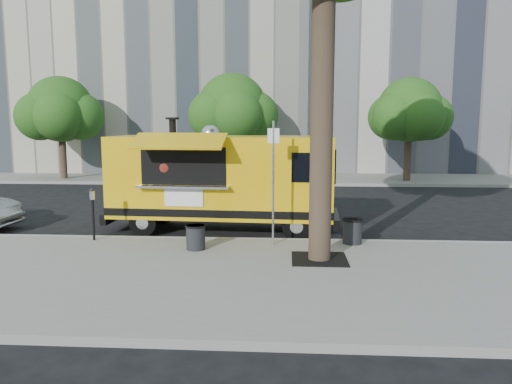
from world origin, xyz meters
TOP-DOWN VIEW (x-y plane):
  - ground at (0.00, 0.00)m, footprint 120.00×120.00m
  - sidewalk at (0.00, -4.00)m, footprint 60.00×6.00m
  - curb at (0.00, -0.93)m, footprint 60.00×0.14m
  - far_sidewalk at (0.00, 13.50)m, footprint 60.00×5.00m
  - building_mid at (12.00, 23.00)m, footprint 20.00×14.00m
  - tree_well at (2.60, -2.80)m, footprint 1.20×1.20m
  - far_tree_a at (-10.00, 12.30)m, footprint 3.42×3.42m
  - far_tree_b at (-1.00, 12.70)m, footprint 3.60×3.60m
  - far_tree_c at (8.00, 12.40)m, footprint 3.24×3.24m
  - sign_post at (1.55, -1.55)m, footprint 0.28×0.06m
  - parking_meter at (-3.00, -1.35)m, footprint 0.11×0.11m
  - food_truck at (0.02, 0.56)m, footprint 6.66×3.20m
  - trash_bin_left at (-0.25, -2.11)m, footprint 0.48×0.48m
  - trash_bin_right at (3.50, -1.30)m, footprint 0.51×0.51m

SIDE VIEW (x-z plane):
  - ground at x=0.00m, z-range 0.00..0.00m
  - sidewalk at x=0.00m, z-range 0.00..0.15m
  - curb at x=0.00m, z-range -0.01..0.15m
  - far_sidewalk at x=0.00m, z-range 0.00..0.15m
  - tree_well at x=2.60m, z-range 0.14..0.17m
  - trash_bin_left at x=-0.25m, z-range 0.17..0.75m
  - trash_bin_right at x=3.50m, z-range 0.17..0.79m
  - parking_meter at x=-3.00m, z-range 0.31..1.65m
  - food_truck at x=0.02m, z-range -0.10..3.13m
  - sign_post at x=1.55m, z-range 0.35..3.35m
  - far_tree_c at x=8.00m, z-range 1.11..6.32m
  - far_tree_a at x=-10.00m, z-range 1.10..6.45m
  - far_tree_b at x=-1.00m, z-range 1.08..6.58m
  - building_mid at x=12.00m, z-range 0.00..20.00m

